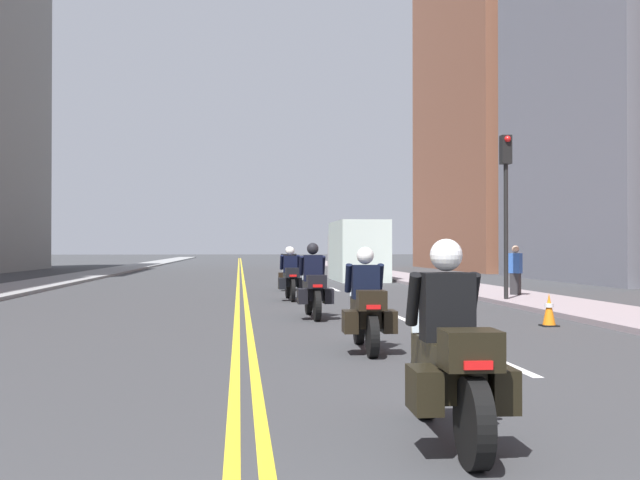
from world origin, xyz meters
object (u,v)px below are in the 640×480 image
object	(u,v)px
pedestrian_0	(515,271)
traffic_light_near	(506,187)
motorcycle_3	(290,278)
parked_truck	(356,254)
motorcycle_1	(366,309)
motorcycle_2	(313,288)
motorcycle_4	(289,272)
traffic_cone_0	(549,310)
motorcycle_0	(450,362)

from	to	relation	value
pedestrian_0	traffic_light_near	bearing A→B (deg)	-73.12
motorcycle_3	parked_truck	size ratio (longest dim) A/B	0.34
motorcycle_1	traffic_light_near	bearing A→B (deg)	61.09
motorcycle_2	motorcycle_4	distance (m)	10.96
traffic_cone_0	pedestrian_0	bearing A→B (deg)	73.79
traffic_light_near	parked_truck	xyz separation A→B (m)	(-1.80, 15.51, -1.97)
motorcycle_2	motorcycle_4	bearing A→B (deg)	88.11
motorcycle_4	motorcycle_0	bearing A→B (deg)	-87.43
pedestrian_0	motorcycle_4	bearing A→B (deg)	-174.18
motorcycle_1	parked_truck	xyz separation A→B (m)	(3.71, 24.75, 0.64)
motorcycle_0	motorcycle_1	size ratio (longest dim) A/B	1.05
motorcycle_2	traffic_cone_0	xyz separation A→B (m)	(4.44, -2.19, -0.34)
motorcycle_1	motorcycle_2	bearing A→B (deg)	94.70
motorcycle_4	parked_truck	bearing A→B (deg)	68.70
motorcycle_1	pedestrian_0	bearing A→B (deg)	61.63
motorcycle_0	traffic_cone_0	world-z (taller)	motorcycle_0
motorcycle_1	traffic_light_near	distance (m)	11.07
traffic_light_near	parked_truck	world-z (taller)	traffic_light_near
motorcycle_2	traffic_light_near	bearing A→B (deg)	32.80
motorcycle_1	motorcycle_3	distance (m)	11.13
motorcycle_2	traffic_light_near	world-z (taller)	traffic_light_near
motorcycle_2	traffic_cone_0	world-z (taller)	motorcycle_2
motorcycle_0	pedestrian_0	world-z (taller)	same
motorcycle_3	parked_truck	xyz separation A→B (m)	(4.08, 13.62, 0.61)
motorcycle_4	parked_truck	xyz separation A→B (m)	(3.79, 8.41, 0.61)
traffic_light_near	motorcycle_2	bearing A→B (deg)	-146.25
motorcycle_0	motorcycle_2	distance (m)	10.68
motorcycle_4	motorcycle_2	bearing A→B (deg)	-87.96
motorcycle_3	motorcycle_1	bearing A→B (deg)	-89.72
traffic_cone_0	traffic_light_near	bearing A→B (deg)	77.62
motorcycle_4	motorcycle_1	bearing A→B (deg)	-86.73
motorcycle_3	traffic_cone_0	bearing A→B (deg)	-61.80
traffic_light_near	parked_truck	bearing A→B (deg)	96.62
motorcycle_0	motorcycle_3	distance (m)	16.43
motorcycle_1	motorcycle_3	bearing A→B (deg)	93.83
motorcycle_0	traffic_cone_0	size ratio (longest dim) A/B	3.45
motorcycle_2	pedestrian_0	distance (m)	8.84
motorcycle_0	parked_truck	size ratio (longest dim) A/B	0.34
motorcycle_2	traffic_light_near	distance (m)	7.40
traffic_light_near	pedestrian_0	size ratio (longest dim) A/B	2.90
motorcycle_1	motorcycle_4	world-z (taller)	motorcycle_4
motorcycle_0	pedestrian_0	xyz separation A→B (m)	(6.72, 16.40, 0.18)
motorcycle_0	traffic_light_near	distance (m)	15.85
motorcycle_4	traffic_cone_0	xyz separation A→B (m)	(4.26, -13.15, -0.34)
motorcycle_1	motorcycle_2	distance (m)	5.39
motorcycle_4	pedestrian_0	xyz separation A→B (m)	(6.56, -5.24, 0.17)
traffic_cone_0	traffic_light_near	size ratio (longest dim) A/B	0.14
motorcycle_4	parked_truck	distance (m)	9.24
pedestrian_0	traffic_cone_0	bearing A→B (deg)	-61.79
motorcycle_4	traffic_cone_0	size ratio (longest dim) A/B	3.38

